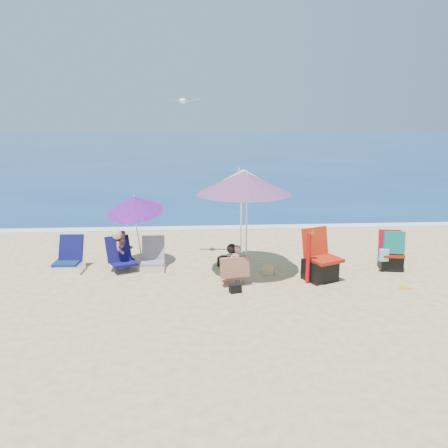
{
  "coord_description": "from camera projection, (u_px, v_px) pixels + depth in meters",
  "views": [
    {
      "loc": [
        -0.99,
        -9.41,
        3.53
      ],
      "look_at": [
        -0.3,
        1.0,
        1.1
      ],
      "focal_mm": 37.79,
      "sensor_mm": 36.0,
      "label": 1
    }
  ],
  "objects": [
    {
      "name": "person_center",
      "position": [
        235.0,
        265.0,
        9.92
      ],
      "size": [
        0.63,
        0.58,
        0.88
      ],
      "color": "#B07769",
      "rests_on": "ground"
    },
    {
      "name": "seagull",
      "position": [
        183.0,
        101.0,
        10.75
      ],
      "size": [
        0.76,
        0.34,
        0.13
      ],
      "color": "white"
    },
    {
      "name": "orange_item",
      "position": [
        405.0,
        288.0,
        9.77
      ],
      "size": [
        0.26,
        0.17,
        0.03
      ],
      "color": "orange",
      "rests_on": "ground"
    },
    {
      "name": "foam",
      "position": [
        225.0,
        228.0,
        14.96
      ],
      "size": [
        120.0,
        0.5,
        0.04
      ],
      "color": "white",
      "rests_on": "ground"
    },
    {
      "name": "bag_black_b",
      "position": [
        235.0,
        288.0,
        9.56
      ],
      "size": [
        0.27,
        0.22,
        0.18
      ],
      "color": "black",
      "rests_on": "ground"
    },
    {
      "name": "ground",
      "position": [
        241.0,
        285.0,
        10.01
      ],
      "size": [
        120.0,
        120.0,
        0.0
      ],
      "color": "#D8BC84",
      "rests_on": "ground"
    },
    {
      "name": "bag_black_a",
      "position": [
        225.0,
        262.0,
        11.2
      ],
      "size": [
        0.39,
        0.36,
        0.23
      ],
      "color": "black",
      "rests_on": "ground"
    },
    {
      "name": "person_left",
      "position": [
        123.0,
        250.0,
        10.92
      ],
      "size": [
        0.81,
        0.78,
        1.02
      ],
      "color": "#A97165",
      "rests_on": "ground"
    },
    {
      "name": "camp_chair_left",
      "position": [
        320.0,
        265.0,
        10.25
      ],
      "size": [
        0.9,
        0.88,
        1.13
      ],
      "color": "#A81B0C",
      "rests_on": "ground"
    },
    {
      "name": "camp_chair_right",
      "position": [
        391.0,
        255.0,
        10.92
      ],
      "size": [
        0.65,
        0.63,
        0.95
      ],
      "color": "#A01B0B",
      "rests_on": "ground"
    },
    {
      "name": "umbrella_striped",
      "position": [
        243.0,
        180.0,
        10.69
      ],
      "size": [
        2.35,
        2.35,
        2.37
      ],
      "color": "silver",
      "rests_on": "ground"
    },
    {
      "name": "sea",
      "position": [
        201.0,
        147.0,
        53.75
      ],
      "size": [
        120.0,
        80.0,
        0.12
      ],
      "color": "navy",
      "rests_on": "ground"
    },
    {
      "name": "chair_rainbow",
      "position": [
        153.0,
        262.0,
        10.93
      ],
      "size": [
        0.55,
        0.67,
        0.75
      ],
      "color": "#C86E46",
      "rests_on": "ground"
    },
    {
      "name": "umbrella_turquoise",
      "position": [
        244.0,
        183.0,
        10.14
      ],
      "size": [
        2.67,
        2.67,
        2.38
      ],
      "color": "white",
      "rests_on": "ground"
    },
    {
      "name": "chair_navy",
      "position": [
        70.0,
        262.0,
        10.86
      ],
      "size": [
        0.68,
        0.75,
        0.79
      ],
      "color": "#0D234E",
      "rests_on": "ground"
    },
    {
      "name": "furled_umbrella",
      "position": [
        309.0,
        253.0,
        9.96
      ],
      "size": [
        0.21,
        0.16,
        1.22
      ],
      "color": "#B50C0E",
      "rests_on": "ground"
    },
    {
      "name": "bag_tan",
      "position": [
        268.0,
        270.0,
        10.63
      ],
      "size": [
        0.32,
        0.27,
        0.23
      ],
      "color": "tan",
      "rests_on": "ground"
    },
    {
      "name": "umbrella_blue",
      "position": [
        134.0,
        204.0,
        10.95
      ],
      "size": [
        1.68,
        1.72,
        1.82
      ],
      "color": "silver",
      "rests_on": "ground"
    }
  ]
}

